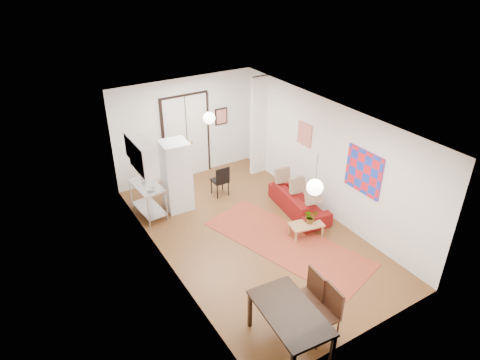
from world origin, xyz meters
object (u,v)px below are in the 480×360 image
dining_chair_near (301,291)px  sofa (299,201)px  kitchen_counter (148,196)px  fridge (176,176)px  black_side_chair (218,177)px  dining_table (290,315)px  dining_chair_far (318,308)px  coffee_table (306,226)px

dining_chair_near → sofa: bearing=146.8°
kitchen_counter → fridge: (0.76, -0.08, 0.38)m
black_side_chair → dining_table: bearing=74.3°
kitchen_counter → dining_chair_near: size_ratio=1.13×
fridge → dining_table: size_ratio=1.19×
sofa → dining_chair_far: size_ratio=1.92×
fridge → dining_chair_near: fridge is taller
fridge → dining_chair_far: size_ratio=1.82×
coffee_table → dining_table: 3.25m
sofa → kitchen_counter: size_ratio=1.69×
fridge → dining_chair_near: size_ratio=1.82×
fridge → dining_table: fridge is taller
coffee_table → dining_chair_far: size_ratio=0.83×
sofa → dining_chair_far: bearing=154.3°
dining_table → dining_chair_near: size_ratio=1.52×
kitchen_counter → dining_chair_far: dining_chair_far is taller
black_side_chair → coffee_table: bearing=106.1°
sofa → dining_chair_near: 3.55m
coffee_table → dining_chair_far: 2.86m
coffee_table → kitchen_counter: 3.94m
fridge → dining_table: bearing=-88.8°
fridge → black_side_chair: fridge is taller
fridge → dining_chair_near: bearing=-81.5°
fridge → dining_chair_near: (0.36, -4.56, -0.33)m
coffee_table → fridge: (-2.01, 2.71, 0.63)m
coffee_table → sofa: bearing=60.7°
sofa → black_side_chair: bearing=43.3°
dining_chair_near → black_side_chair: size_ratio=1.15×
sofa → black_side_chair: black_side_chair is taller
coffee_table → black_side_chair: black_side_chair is taller
sofa → dining_table: size_ratio=1.26×
dining_chair_near → dining_chair_far: size_ratio=1.00×
sofa → coffee_table: sofa is taller
dining_chair_near → dining_chair_far: bearing=4.8°
fridge → dining_table: 5.02m
kitchen_counter → black_side_chair: black_side_chair is taller
sofa → coffee_table: 1.08m
dining_chair_far → fridge: bearing=-171.1°
kitchen_counter → dining_chair_near: (1.13, -4.63, 0.05)m
fridge → dining_chair_near: 4.58m
dining_table → dining_chair_near: dining_chair_near is taller
coffee_table → kitchen_counter: (-2.77, 2.78, 0.24)m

